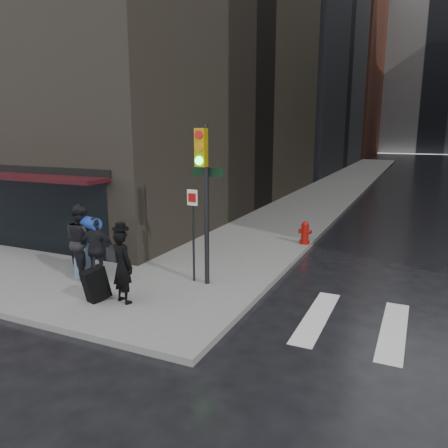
% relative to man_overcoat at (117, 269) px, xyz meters
% --- Properties ---
extents(ground, '(140.00, 140.00, 0.00)m').
position_rel_man_overcoat_xyz_m(ground, '(0.83, 0.41, -0.95)').
color(ground, black).
rests_on(ground, ground).
extents(sidewalk_left, '(4.00, 50.00, 0.15)m').
position_rel_man_overcoat_xyz_m(sidewalk_left, '(0.83, 27.41, -0.87)').
color(sidewalk_left, slate).
rests_on(sidewalk_left, ground).
extents(bldg_left_mid, '(22.00, 24.00, 34.00)m').
position_rel_man_overcoat_xyz_m(bldg_left_mid, '(-12.17, 38.41, 16.05)').
color(bldg_left_mid, gray).
rests_on(bldg_left_mid, ground).
extents(bldg_left_far, '(22.00, 20.00, 26.00)m').
position_rel_man_overcoat_xyz_m(bldg_left_far, '(-12.17, 62.41, 12.05)').
color(bldg_left_far, '#562B1D').
rests_on(bldg_left_far, ground).
extents(bldg_distant, '(40.00, 12.00, 32.00)m').
position_rel_man_overcoat_xyz_m(bldg_distant, '(6.83, 78.41, 15.05)').
color(bldg_distant, gray).
rests_on(bldg_distant, ground).
extents(storefront, '(8.40, 1.11, 2.83)m').
position_rel_man_overcoat_xyz_m(storefront, '(-6.17, 2.31, 0.88)').
color(storefront, black).
rests_on(storefront, ground).
extents(man_overcoat, '(1.22, 0.88, 1.91)m').
position_rel_man_overcoat_xyz_m(man_overcoat, '(0.00, 0.00, 0.00)').
color(man_overcoat, black).
rests_on(man_overcoat, ground).
extents(man_jeans, '(1.35, 1.21, 1.99)m').
position_rel_man_overcoat_xyz_m(man_jeans, '(-1.97, 1.07, 0.20)').
color(man_jeans, black).
rests_on(man_jeans, ground).
extents(man_greycoat, '(1.09, 0.72, 1.72)m').
position_rel_man_overcoat_xyz_m(man_greycoat, '(-1.39, 0.97, 0.06)').
color(man_greycoat, black).
rests_on(man_greycoat, ground).
extents(traffic_light, '(1.01, 0.49, 4.06)m').
position_rel_man_overcoat_xyz_m(traffic_light, '(1.28, 1.87, 1.82)').
color(traffic_light, black).
rests_on(traffic_light, ground).
extents(fire_hydrant, '(0.45, 0.35, 0.80)m').
position_rel_man_overcoat_xyz_m(fire_hydrant, '(2.63, 6.96, -0.44)').
color(fire_hydrant, '#950F09').
rests_on(fire_hydrant, ground).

